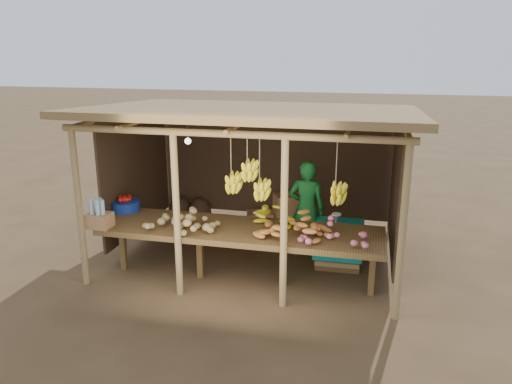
# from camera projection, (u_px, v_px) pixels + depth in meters

# --- Properties ---
(ground) EXTENTS (60.00, 60.00, 0.00)m
(ground) POSITION_uv_depth(u_px,v_px,m) (256.00, 255.00, 7.97)
(ground) COLOR brown
(ground) RESTS_ON ground
(stall_structure) EXTENTS (4.70, 3.50, 2.43)m
(stall_structure) POSITION_uv_depth(u_px,v_px,m) (261.00, 136.00, 7.43)
(stall_structure) COLOR #A08352
(stall_structure) RESTS_ON ground
(counter) EXTENTS (3.90, 1.05, 0.80)m
(counter) POSITION_uv_depth(u_px,v_px,m) (240.00, 232.00, 6.88)
(counter) COLOR brown
(counter) RESTS_ON ground
(potato_heap) EXTENTS (1.07, 0.74, 0.37)m
(potato_heap) POSITION_uv_depth(u_px,v_px,m) (180.00, 217.00, 6.75)
(potato_heap) COLOR #967F4D
(potato_heap) RESTS_ON counter
(sweet_potato_heap) EXTENTS (1.07, 0.81, 0.36)m
(sweet_potato_heap) POSITION_uv_depth(u_px,v_px,m) (296.00, 224.00, 6.52)
(sweet_potato_heap) COLOR #BD7230
(sweet_potato_heap) RESTS_ON counter
(onion_heap) EXTENTS (1.03, 0.85, 0.36)m
(onion_heap) POSITION_uv_depth(u_px,v_px,m) (337.00, 230.00, 6.29)
(onion_heap) COLOR #CD6379
(onion_heap) RESTS_ON counter
(banana_pile) EXTENTS (0.67, 0.55, 0.35)m
(banana_pile) POSITION_uv_depth(u_px,v_px,m) (270.00, 212.00, 6.99)
(banana_pile) COLOR yellow
(banana_pile) RESTS_ON counter
(tomato_basin) EXTENTS (0.43, 0.43, 0.22)m
(tomato_basin) POSITION_uv_depth(u_px,v_px,m) (126.00, 205.00, 7.58)
(tomato_basin) COLOR navy
(tomato_basin) RESTS_ON counter
(bottle_box) EXTENTS (0.33, 0.27, 0.41)m
(bottle_box) POSITION_uv_depth(u_px,v_px,m) (99.00, 217.00, 6.85)
(bottle_box) COLOR #9E7147
(bottle_box) RESTS_ON counter
(vendor) EXTENTS (0.57, 0.38, 1.55)m
(vendor) POSITION_uv_depth(u_px,v_px,m) (306.00, 209.00, 7.76)
(vendor) COLOR #176928
(vendor) RESTS_ON ground
(tarp_crate) EXTENTS (0.73, 0.63, 0.86)m
(tarp_crate) POSITION_uv_depth(u_px,v_px,m) (339.00, 243.00, 7.51)
(tarp_crate) COLOR brown
(tarp_crate) RESTS_ON ground
(carton_stack) EXTENTS (1.04, 0.50, 0.71)m
(carton_stack) POSITION_uv_depth(u_px,v_px,m) (278.00, 217.00, 8.81)
(carton_stack) COLOR #9E7147
(carton_stack) RESTS_ON ground
(burlap_sacks) EXTENTS (0.83, 0.43, 0.58)m
(burlap_sacks) POSITION_uv_depth(u_px,v_px,m) (190.00, 210.00, 9.36)
(burlap_sacks) COLOR #422F1E
(burlap_sacks) RESTS_ON ground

